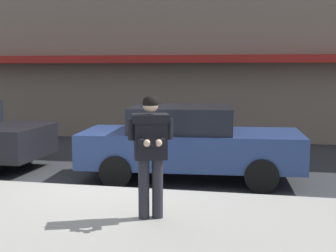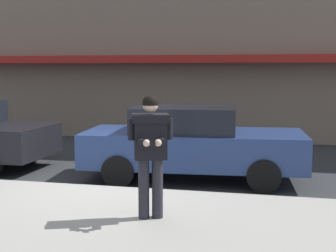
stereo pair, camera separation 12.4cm
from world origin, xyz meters
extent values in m
plane|color=#2B2D30|center=(0.00, 0.00, 0.00)|extent=(80.00, 80.00, 0.00)
cube|color=#99968E|center=(1.00, -2.85, 0.07)|extent=(32.00, 5.30, 0.14)
cube|color=silver|center=(1.00, 0.05, 0.00)|extent=(28.00, 0.12, 0.01)
cube|color=maroon|center=(1.00, 6.15, 2.60)|extent=(26.60, 0.70, 0.24)
cylinder|color=black|center=(-2.92, 2.10, 0.32)|extent=(0.64, 0.23, 0.64)
cube|color=navy|center=(1.33, 1.21, 0.67)|extent=(4.63, 2.17, 0.70)
cube|color=black|center=(1.15, 1.19, 1.28)|extent=(2.19, 1.80, 0.52)
cylinder|color=black|center=(2.65, 2.17, 0.32)|extent=(0.66, 0.27, 0.64)
cylinder|color=black|center=(2.79, 0.46, 0.32)|extent=(0.66, 0.27, 0.64)
cylinder|color=black|center=(-0.13, 1.95, 0.32)|extent=(0.66, 0.27, 0.64)
cylinder|color=black|center=(0.01, 0.24, 0.32)|extent=(0.66, 0.27, 0.64)
cylinder|color=#23232B|center=(1.31, -1.80, 0.58)|extent=(0.16, 0.16, 0.88)
cylinder|color=#23232B|center=(1.12, -1.87, 0.58)|extent=(0.16, 0.16, 0.88)
cube|color=black|center=(1.21, -1.83, 1.34)|extent=(0.53, 0.44, 0.64)
cube|color=black|center=(1.21, -1.83, 1.61)|extent=(0.60, 0.50, 0.12)
cylinder|color=black|center=(1.47, -1.74, 1.45)|extent=(0.11, 0.11, 0.30)
cylinder|color=black|center=(1.41, -1.93, 1.30)|extent=(0.20, 0.32, 0.10)
sphere|color=beige|center=(1.39, -2.09, 1.30)|extent=(0.10, 0.10, 0.10)
cylinder|color=black|center=(0.96, -1.93, 1.45)|extent=(0.11, 0.11, 0.30)
cylinder|color=black|center=(1.13, -2.03, 1.30)|extent=(0.20, 0.32, 0.10)
sphere|color=beige|center=(1.24, -2.14, 1.30)|extent=(0.10, 0.10, 0.10)
cube|color=black|center=(1.33, -2.15, 1.30)|extent=(0.12, 0.16, 0.07)
sphere|color=beige|center=(1.22, -1.86, 1.80)|extent=(0.22, 0.22, 0.22)
sphere|color=black|center=(1.22, -1.86, 1.83)|extent=(0.23, 0.23, 0.23)
camera|label=1|loc=(2.80, -8.28, 2.32)|focal=50.00mm
camera|label=2|loc=(2.92, -8.26, 2.32)|focal=50.00mm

